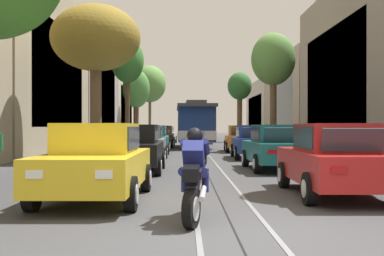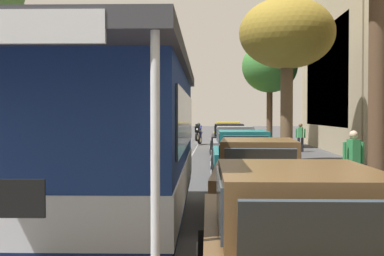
{
  "view_description": "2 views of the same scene",
  "coord_description": "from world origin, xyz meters",
  "px_view_note": "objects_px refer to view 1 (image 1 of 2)",
  "views": [
    {
      "loc": [
        -0.71,
        -6.7,
        1.51
      ],
      "look_at": [
        -0.21,
        28.07,
        1.41
      ],
      "focal_mm": 45.1,
      "sensor_mm": 36.0,
      "label": 1
    },
    {
      "loc": [
        -1.73,
        36.92,
        2.1
      ],
      "look_at": [
        -0.25,
        4.05,
        1.22
      ],
      "focal_mm": 48.95,
      "sensor_mm": 36.0,
      "label": 2
    }
  ],
  "objects_px": {
    "parked_car_red_near_right": "(336,159)",
    "street_tree_kerb_right_mid": "(240,88)",
    "street_tree_kerb_left_far": "(150,84)",
    "motorcycle_with_rider": "(195,173)",
    "parked_car_grey_mid_left": "(145,143)",
    "parked_car_silver_far_left": "(165,134)",
    "parked_car_teal_fourth_left": "(152,139)",
    "parked_car_teal_second_right": "(276,147)",
    "street_tree_kerb_left_second": "(96,40)",
    "pedestrian_crossing_far": "(112,136)",
    "cable_car_trolley": "(195,125)",
    "street_tree_kerb_left_fourth": "(136,90)",
    "parked_car_blue_mid_right": "(253,142)",
    "parked_car_orange_fourth_right": "(241,138)",
    "parked_car_black_second_left": "(134,148)",
    "parked_car_yellow_near_left": "(97,161)",
    "street_tree_kerb_left_mid": "(127,62)",
    "street_tree_kerb_right_second": "(273,61)",
    "parked_car_brown_fifth_left": "(157,137)",
    "pedestrian_on_right_pavement": "(327,138)",
    "parked_car_brown_sixth_left": "(163,136)"
  },
  "relations": [
    {
      "from": "parked_car_red_near_right",
      "to": "street_tree_kerb_right_mid",
      "type": "relative_size",
      "value": 0.63
    },
    {
      "from": "street_tree_kerb_left_far",
      "to": "motorcycle_with_rider",
      "type": "xyz_separation_m",
      "value": [
        4.17,
        -47.21,
        -5.59
      ]
    },
    {
      "from": "parked_car_grey_mid_left",
      "to": "parked_car_silver_far_left",
      "type": "bearing_deg",
      "value": 90.01
    },
    {
      "from": "parked_car_teal_fourth_left",
      "to": "parked_car_teal_second_right",
      "type": "bearing_deg",
      "value": -64.43
    },
    {
      "from": "street_tree_kerb_left_second",
      "to": "street_tree_kerb_right_mid",
      "type": "xyz_separation_m",
      "value": [
        9.42,
        26.23,
        -0.07
      ]
    },
    {
      "from": "pedestrian_crossing_far",
      "to": "street_tree_kerb_left_second",
      "type": "bearing_deg",
      "value": -86.06
    },
    {
      "from": "cable_car_trolley",
      "to": "street_tree_kerb_left_fourth",
      "type": "bearing_deg",
      "value": 120.4
    },
    {
      "from": "parked_car_blue_mid_right",
      "to": "parked_car_orange_fourth_right",
      "type": "relative_size",
      "value": 1.0
    },
    {
      "from": "parked_car_black_second_left",
      "to": "street_tree_kerb_left_fourth",
      "type": "bearing_deg",
      "value": 95.64
    },
    {
      "from": "parked_car_yellow_near_left",
      "to": "parked_car_red_near_right",
      "type": "height_order",
      "value": "same"
    },
    {
      "from": "parked_car_black_second_left",
      "to": "motorcycle_with_rider",
      "type": "relative_size",
      "value": 2.22
    },
    {
      "from": "parked_car_yellow_near_left",
      "to": "pedestrian_crossing_far",
      "type": "distance_m",
      "value": 20.26
    },
    {
      "from": "street_tree_kerb_left_far",
      "to": "parked_car_orange_fourth_right",
      "type": "bearing_deg",
      "value": -74.16
    },
    {
      "from": "parked_car_grey_mid_left",
      "to": "street_tree_kerb_right_mid",
      "type": "bearing_deg",
      "value": 74.57
    },
    {
      "from": "street_tree_kerb_left_mid",
      "to": "street_tree_kerb_right_second",
      "type": "bearing_deg",
      "value": -22.8
    },
    {
      "from": "parked_car_brown_fifth_left",
      "to": "street_tree_kerb_right_mid",
      "type": "relative_size",
      "value": 0.64
    },
    {
      "from": "parked_car_orange_fourth_right",
      "to": "motorcycle_with_rider",
      "type": "xyz_separation_m",
      "value": [
        -3.22,
        -21.15,
        -0.03
      ]
    },
    {
      "from": "parked_car_black_second_left",
      "to": "street_tree_kerb_right_second",
      "type": "height_order",
      "value": "street_tree_kerb_right_second"
    },
    {
      "from": "parked_car_teal_fourth_left",
      "to": "parked_car_grey_mid_left",
      "type": "bearing_deg",
      "value": -89.56
    },
    {
      "from": "street_tree_kerb_left_second",
      "to": "street_tree_kerb_left_mid",
      "type": "height_order",
      "value": "street_tree_kerb_left_mid"
    },
    {
      "from": "pedestrian_on_right_pavement",
      "to": "pedestrian_crossing_far",
      "type": "height_order",
      "value": "pedestrian_crossing_far"
    },
    {
      "from": "cable_car_trolley",
      "to": "pedestrian_on_right_pavement",
      "type": "xyz_separation_m",
      "value": [
        6.83,
        -9.14,
        -0.77
      ]
    },
    {
      "from": "parked_car_teal_second_right",
      "to": "cable_car_trolley",
      "type": "bearing_deg",
      "value": 97.85
    },
    {
      "from": "parked_car_grey_mid_left",
      "to": "parked_car_black_second_left",
      "type": "bearing_deg",
      "value": -88.92
    },
    {
      "from": "parked_car_grey_mid_left",
      "to": "parked_car_brown_sixth_left",
      "type": "xyz_separation_m",
      "value": [
        0.01,
        16.94,
        0.0
      ]
    },
    {
      "from": "parked_car_black_second_left",
      "to": "street_tree_kerb_left_fourth",
      "type": "height_order",
      "value": "street_tree_kerb_left_fourth"
    },
    {
      "from": "motorcycle_with_rider",
      "to": "street_tree_kerb_left_far",
      "type": "bearing_deg",
      "value": 95.05
    },
    {
      "from": "parked_car_silver_far_left",
      "to": "parked_car_grey_mid_left",
      "type": "bearing_deg",
      "value": -89.99
    },
    {
      "from": "parked_car_grey_mid_left",
      "to": "parked_car_brown_fifth_left",
      "type": "distance_m",
      "value": 11.29
    },
    {
      "from": "parked_car_grey_mid_left",
      "to": "parked_car_brown_fifth_left",
      "type": "height_order",
      "value": "same"
    },
    {
      "from": "parked_car_silver_far_left",
      "to": "street_tree_kerb_left_far",
      "type": "height_order",
      "value": "street_tree_kerb_left_far"
    },
    {
      "from": "parked_car_teal_second_right",
      "to": "street_tree_kerb_left_second",
      "type": "relative_size",
      "value": 0.63
    },
    {
      "from": "street_tree_kerb_right_mid",
      "to": "parked_car_red_near_right",
      "type": "bearing_deg",
      "value": -93.27
    },
    {
      "from": "parked_car_brown_fifth_left",
      "to": "parked_car_red_near_right",
      "type": "xyz_separation_m",
      "value": [
        5.18,
        -22.37,
        0.0
      ]
    },
    {
      "from": "street_tree_kerb_left_mid",
      "to": "pedestrian_crossing_far",
      "type": "relative_size",
      "value": 4.58
    },
    {
      "from": "parked_car_black_second_left",
      "to": "parked_car_red_near_right",
      "type": "height_order",
      "value": "same"
    },
    {
      "from": "parked_car_orange_fourth_right",
      "to": "cable_car_trolley",
      "type": "height_order",
      "value": "cable_car_trolley"
    },
    {
      "from": "parked_car_brown_fifth_left",
      "to": "cable_car_trolley",
      "type": "distance_m",
      "value": 3.24
    },
    {
      "from": "cable_car_trolley",
      "to": "pedestrian_crossing_far",
      "type": "distance_m",
      "value": 7.02
    },
    {
      "from": "parked_car_brown_fifth_left",
      "to": "parked_car_blue_mid_right",
      "type": "relative_size",
      "value": 1.0
    },
    {
      "from": "parked_car_grey_mid_left",
      "to": "pedestrian_crossing_far",
      "type": "xyz_separation_m",
      "value": [
        -2.76,
        8.44,
        0.15
      ]
    },
    {
      "from": "parked_car_black_second_left",
      "to": "cable_car_trolley",
      "type": "relative_size",
      "value": 0.48
    },
    {
      "from": "street_tree_kerb_right_mid",
      "to": "pedestrian_crossing_far",
      "type": "bearing_deg",
      "value": -119.34
    },
    {
      "from": "parked_car_silver_far_left",
      "to": "parked_car_orange_fourth_right",
      "type": "relative_size",
      "value": 1.0
    },
    {
      "from": "parked_car_blue_mid_right",
      "to": "street_tree_kerb_left_mid",
      "type": "relative_size",
      "value": 0.57
    },
    {
      "from": "parked_car_brown_sixth_left",
      "to": "parked_car_blue_mid_right",
      "type": "relative_size",
      "value": 1.0
    },
    {
      "from": "parked_car_blue_mid_right",
      "to": "pedestrian_on_right_pavement",
      "type": "height_order",
      "value": "pedestrian_on_right_pavement"
    },
    {
      "from": "parked_car_grey_mid_left",
      "to": "parked_car_silver_far_left",
      "type": "xyz_separation_m",
      "value": [
        -0.0,
        22.22,
        0.0
      ]
    },
    {
      "from": "parked_car_black_second_left",
      "to": "pedestrian_on_right_pavement",
      "type": "distance_m",
      "value": 13.17
    },
    {
      "from": "street_tree_kerb_left_fourth",
      "to": "street_tree_kerb_right_second",
      "type": "relative_size",
      "value": 0.91
    }
  ]
}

